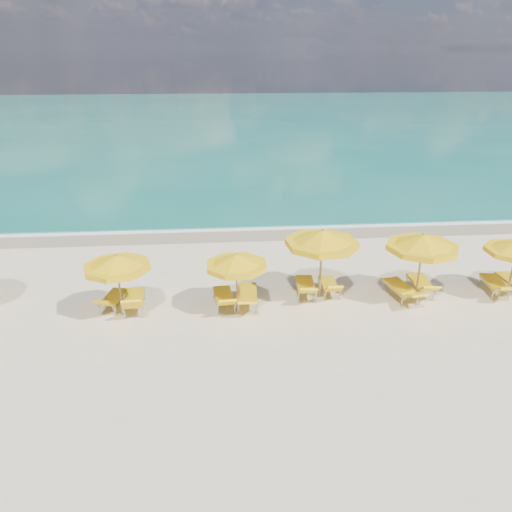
{
  "coord_description": "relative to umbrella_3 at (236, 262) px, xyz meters",
  "views": [
    {
      "loc": [
        -1.4,
        -15.44,
        8.28
      ],
      "look_at": [
        0.0,
        1.5,
        1.2
      ],
      "focal_mm": 35.0,
      "sensor_mm": 36.0,
      "label": 1
    }
  ],
  "objects": [
    {
      "name": "lounger_2_left",
      "position": [
        -4.24,
        0.58,
        -1.6
      ],
      "size": [
        0.89,
        1.8,
        0.78
      ],
      "rotation": [
        0.0,
        0.0,
        -0.19
      ],
      "color": "#A5A8AD",
      "rests_on": "ground"
    },
    {
      "name": "lounger_6_left",
      "position": [
        9.44,
        0.56,
        -1.59
      ],
      "size": [
        0.85,
        1.97,
        0.77
      ],
      "rotation": [
        0.0,
        0.0,
        -0.13
      ],
      "color": "#A5A8AD",
      "rests_on": "ground"
    },
    {
      "name": "foam_line",
      "position": [
        0.8,
        8.6,
        -1.81
      ],
      "size": [
        120.0,
        1.2,
        0.03
      ],
      "primitive_type": "cube",
      "color": "white",
      "rests_on": "ground"
    },
    {
      "name": "umbrella_4",
      "position": [
        2.99,
        0.77,
        0.42
      ],
      "size": [
        3.19,
        3.19,
        2.62
      ],
      "rotation": [
        0.0,
        0.0,
        -0.27
      ],
      "color": "#A58B52",
      "rests_on": "ground"
    },
    {
      "name": "whitecap_near",
      "position": [
        -5.2,
        17.4,
        -1.81
      ],
      "size": [
        14.0,
        0.36,
        0.05
      ],
      "primitive_type": "cube",
      "color": "white",
      "rests_on": "ground"
    },
    {
      "name": "lounger_3_right",
      "position": [
        0.38,
        0.4,
        -1.57
      ],
      "size": [
        0.8,
        2.13,
        0.77
      ],
      "rotation": [
        0.0,
        0.0,
        -0.06
      ],
      "color": "#A5A8AD",
      "rests_on": "ground"
    },
    {
      "name": "lounger_3_left",
      "position": [
        -0.44,
        0.32,
        -1.58
      ],
      "size": [
        0.82,
        1.94,
        0.83
      ],
      "rotation": [
        0.0,
        0.0,
        0.11
      ],
      "color": "#A5A8AD",
      "rests_on": "ground"
    },
    {
      "name": "ground_plane",
      "position": [
        0.8,
        0.4,
        -1.81
      ],
      "size": [
        120.0,
        120.0,
        0.0
      ],
      "primitive_type": "plane",
      "color": "beige"
    },
    {
      "name": "lounger_6_right",
      "position": [
        10.23,
        0.82,
        -1.6
      ],
      "size": [
        0.65,
        1.71,
        0.82
      ],
      "rotation": [
        0.0,
        0.0,
        0.05
      ],
      "color": "#A5A8AD",
      "rests_on": "ground"
    },
    {
      "name": "lounger_4_right",
      "position": [
        3.4,
        1.02,
        -1.6
      ],
      "size": [
        0.61,
        1.73,
        0.79
      ],
      "rotation": [
        0.0,
        0.0,
        -0.01
      ],
      "color": "#A5A8AD",
      "rests_on": "ground"
    },
    {
      "name": "ocean",
      "position": [
        0.8,
        48.4,
        -1.81
      ],
      "size": [
        120.0,
        80.0,
        0.3
      ],
      "primitive_type": "cube",
      "color": "#126555",
      "rests_on": "ground"
    },
    {
      "name": "umbrella_5",
      "position": [
        6.38,
        0.28,
        0.35
      ],
      "size": [
        2.77,
        2.77,
        2.54
      ],
      "rotation": [
        0.0,
        0.0,
        -0.11
      ],
      "color": "#A58B52",
      "rests_on": "ground"
    },
    {
      "name": "lounger_5_left",
      "position": [
        5.87,
        0.44,
        -1.57
      ],
      "size": [
        1.03,
        2.15,
        0.76
      ],
      "rotation": [
        0.0,
        0.0,
        0.19
      ],
      "color": "#A5A8AD",
      "rests_on": "ground"
    },
    {
      "name": "umbrella_3",
      "position": [
        0.0,
        0.0,
        0.0
      ],
      "size": [
        2.74,
        2.74,
        2.13
      ],
      "rotation": [
        0.0,
        0.0,
        0.39
      ],
      "color": "#A58B52",
      "rests_on": "ground"
    },
    {
      "name": "whitecap_far",
      "position": [
        8.8,
        24.4,
        -1.81
      ],
      "size": [
        18.0,
        0.3,
        0.05
      ],
      "primitive_type": "cube",
      "color": "white",
      "rests_on": "ground"
    },
    {
      "name": "wet_sand_band",
      "position": [
        0.8,
        7.8,
        -1.81
      ],
      "size": [
        120.0,
        2.6,
        0.01
      ],
      "primitive_type": "cube",
      "color": "tan",
      "rests_on": "ground"
    },
    {
      "name": "umbrella_2",
      "position": [
        -3.86,
        0.01,
        0.09
      ],
      "size": [
        2.44,
        2.44,
        2.23
      ],
      "rotation": [
        0.0,
        0.0,
        -0.12
      ],
      "color": "#A58B52",
      "rests_on": "ground"
    },
    {
      "name": "lounger_2_right",
      "position": [
        -3.49,
        0.33,
        -1.57
      ],
      "size": [
        0.81,
        1.96,
        0.94
      ],
      "rotation": [
        0.0,
        0.0,
        0.08
      ],
      "color": "#A5A8AD",
      "rests_on": "ground"
    },
    {
      "name": "lounger_4_left",
      "position": [
        2.52,
        0.95,
        -1.58
      ],
      "size": [
        0.79,
        1.98,
        0.84
      ],
      "rotation": [
        0.0,
        0.0,
        -0.08
      ],
      "color": "#A5A8AD",
      "rests_on": "ground"
    },
    {
      "name": "lounger_5_right",
      "position": [
        6.74,
        0.79,
        -1.57
      ],
      "size": [
        0.78,
        2.0,
        0.84
      ],
      "rotation": [
        0.0,
        0.0,
        -0.07
      ],
      "color": "#A5A8AD",
      "rests_on": "ground"
    }
  ]
}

